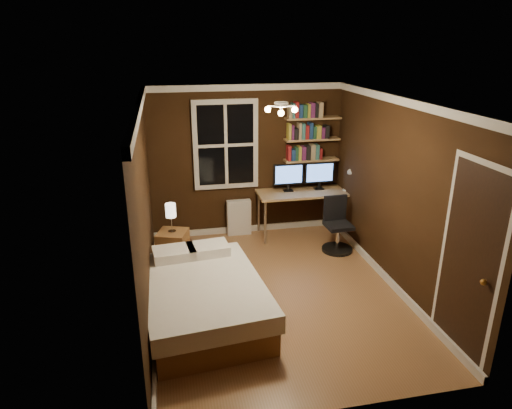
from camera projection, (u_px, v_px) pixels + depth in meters
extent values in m
plane|color=brown|center=(276.00, 292.00, 6.06)|extent=(4.20, 4.20, 0.00)
cube|color=black|center=(247.00, 161.00, 7.57)|extent=(3.20, 0.04, 2.50)
cube|color=black|center=(145.00, 213.00, 5.33)|extent=(0.04, 4.20, 2.50)
cube|color=black|center=(397.00, 195.00, 5.93)|extent=(0.04, 4.20, 2.50)
cube|color=white|center=(279.00, 101.00, 5.21)|extent=(3.20, 4.20, 0.02)
cube|color=silver|center=(226.00, 145.00, 7.37)|extent=(1.06, 0.06, 1.46)
sphere|color=gold|center=(484.00, 282.00, 4.31)|extent=(0.06, 0.06, 0.06)
cube|color=#9A7B4A|center=(311.00, 160.00, 7.66)|extent=(0.92, 0.22, 0.03)
cube|color=#9A7B4A|center=(312.00, 139.00, 7.54)|extent=(0.92, 0.22, 0.03)
cube|color=#9A7B4A|center=(313.00, 118.00, 7.42)|extent=(0.92, 0.22, 0.03)
cube|color=brown|center=(203.00, 309.00, 5.41)|extent=(1.46, 1.95, 0.29)
cube|color=white|center=(202.00, 290.00, 5.32)|extent=(1.55, 2.01, 0.22)
cube|color=white|center=(174.00, 253.00, 5.84)|extent=(0.57, 0.42, 0.13)
cube|color=white|center=(208.00, 249.00, 5.97)|extent=(0.57, 0.42, 0.13)
cube|color=brown|center=(173.00, 248.00, 6.74)|extent=(0.52, 0.52, 0.51)
cube|color=silver|center=(239.00, 217.00, 7.76)|extent=(0.40, 0.14, 0.61)
cube|color=#9A7B4A|center=(305.00, 193.00, 7.62)|extent=(1.61, 0.60, 0.04)
cylinder|color=beige|center=(265.00, 223.00, 7.37)|extent=(0.04, 0.04, 0.72)
cylinder|color=beige|center=(352.00, 216.00, 7.65)|extent=(0.04, 0.04, 0.72)
cylinder|color=beige|center=(259.00, 212.00, 7.85)|extent=(0.04, 0.04, 0.72)
cylinder|color=beige|center=(340.00, 206.00, 8.13)|extent=(0.04, 0.04, 0.72)
cylinder|color=black|center=(337.00, 249.00, 7.23)|extent=(0.48, 0.48, 0.05)
cylinder|color=silver|center=(338.00, 238.00, 7.16)|extent=(0.05, 0.05, 0.35)
cube|color=black|center=(339.00, 226.00, 7.09)|extent=(0.40, 0.40, 0.06)
cube|color=black|center=(335.00, 208.00, 7.17)|extent=(0.37, 0.06, 0.41)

